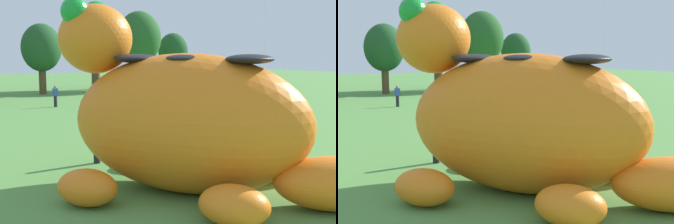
% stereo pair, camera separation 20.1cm
% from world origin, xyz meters
% --- Properties ---
extents(ground_plane, '(160.00, 160.00, 0.00)m').
position_xyz_m(ground_plane, '(0.00, 0.00, 0.00)').
color(ground_plane, '#568E42').
extents(giant_inflatable_creature, '(9.97, 9.96, 6.06)m').
position_xyz_m(giant_inflatable_creature, '(-1.05, 0.73, 2.22)').
color(giant_inflatable_creature, orange).
rests_on(giant_inflatable_creature, ground).
extents(tree_centre_right, '(4.09, 4.09, 7.25)m').
position_xyz_m(tree_centre_right, '(6.88, 34.92, 4.74)').
color(tree_centre_right, brown).
rests_on(tree_centre_right, ground).
extents(tree_mid_right, '(5.47, 5.47, 9.71)m').
position_xyz_m(tree_mid_right, '(14.07, 37.12, 6.35)').
color(tree_mid_right, brown).
rests_on(tree_mid_right, ground).
extents(tree_right, '(5.08, 5.08, 9.02)m').
position_xyz_m(tree_right, '(18.13, 33.97, 5.90)').
color(tree_right, brown).
rests_on(tree_right, ground).
extents(tree_far_right, '(3.81, 3.81, 6.77)m').
position_xyz_m(tree_far_right, '(24.72, 36.31, 4.43)').
color(tree_far_right, brown).
rests_on(tree_far_right, ground).
extents(spectator_near_inflatable, '(0.38, 0.26, 1.71)m').
position_xyz_m(spectator_near_inflatable, '(7.23, 10.80, 0.85)').
color(spectator_near_inflatable, black).
rests_on(spectator_near_inflatable, ground).
extents(spectator_mid_field, '(0.38, 0.26, 1.71)m').
position_xyz_m(spectator_mid_field, '(-1.76, 5.54, 0.85)').
color(spectator_mid_field, black).
rests_on(spectator_mid_field, ground).
extents(spectator_by_cars, '(0.38, 0.26, 1.71)m').
position_xyz_m(spectator_by_cars, '(3.82, 23.80, 0.85)').
color(spectator_by_cars, black).
rests_on(spectator_by_cars, ground).
extents(spectator_wandering, '(0.38, 0.26, 1.71)m').
position_xyz_m(spectator_wandering, '(9.28, 15.99, 0.85)').
color(spectator_wandering, black).
rests_on(spectator_wandering, ground).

